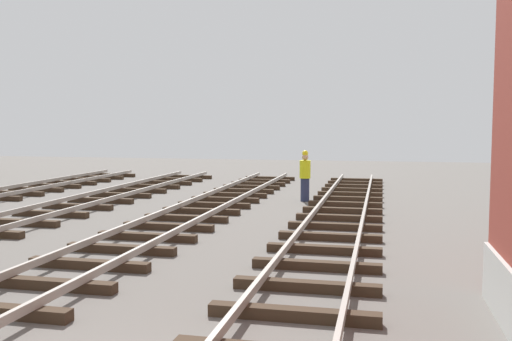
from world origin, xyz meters
TOP-DOWN VIEW (x-y plane):
  - track_worker_foreground at (-0.33, 16.20)m, footprint 0.40×0.40m

SIDE VIEW (x-z plane):
  - track_worker_foreground at x=-0.33m, z-range -0.01..1.86m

